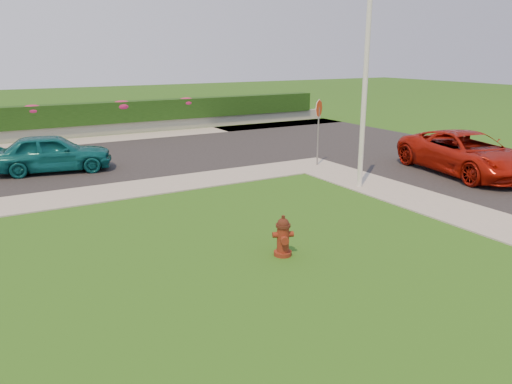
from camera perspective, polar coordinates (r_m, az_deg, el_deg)
ground at (r=8.65m, az=3.88°, el=-13.58°), size 120.00×120.00×0.00m
street_right at (r=19.67m, az=27.11°, el=1.59°), size 8.00×32.00×0.04m
curb_corner at (r=19.41m, az=6.31°, el=3.08°), size 2.00×2.00×0.04m
sidewalk_beyond at (r=25.79m, az=-22.43°, el=5.12°), size 34.00×2.00×0.04m
retaining_wall at (r=27.22m, az=-22.95°, el=6.16°), size 34.00×0.40×0.60m
hedge at (r=27.21m, az=-23.16°, el=7.95°), size 32.00×0.90×1.10m
fire_hydrant at (r=10.70m, az=3.11°, el=-5.13°), size 0.47×0.45×0.90m
suv_red at (r=19.20m, az=22.95°, el=4.11°), size 3.39×5.71×1.49m
sedan_teal at (r=19.44m, az=-22.25°, el=4.17°), size 4.30×2.37×1.38m
utility_pole at (r=16.01m, az=12.27°, el=10.46°), size 0.16×0.16×5.73m
stop_sign at (r=19.14m, az=7.18°, el=8.53°), size 0.59×0.39×2.54m
flower_clump_d at (r=27.02m, az=-24.20°, el=8.48°), size 1.15×0.74×0.57m
flower_clump_e at (r=27.83m, az=-15.08°, el=9.45°), size 1.21×0.78×0.61m
flower_clump_f at (r=28.99m, az=-7.98°, el=10.09°), size 1.15×0.74×0.58m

